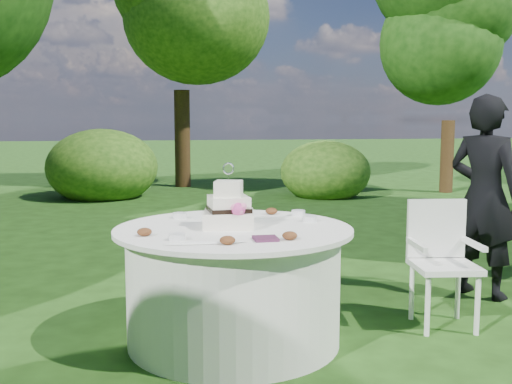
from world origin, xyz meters
The scene contains 9 objects.
ground centered at (0.00, 0.00, 0.00)m, with size 80.00×80.00×0.00m, color #1A370F.
napkins centered at (0.12, -0.45, 0.78)m, with size 0.14×0.14×0.02m, color #4A1F3C.
feather_plume centered at (-0.23, -0.49, 0.78)m, with size 0.48×0.07×0.01m, color white.
guest centered at (2.19, 0.65, 0.84)m, with size 0.61×0.40×1.68m, color black.
table centered at (0.00, 0.00, 0.39)m, with size 1.56×1.56×0.77m.
cake centered at (-0.03, 0.02, 0.88)m, with size 0.37×0.37×0.43m.
chair centered at (1.52, 0.07, 0.52)m, with size 0.49×0.48×0.89m.
votives centered at (0.09, 0.14, 0.79)m, with size 1.03×0.89×0.04m.
petal_cups centered at (-0.02, -0.17, 0.79)m, with size 1.02×1.11×0.05m.
Camera 1 is at (-0.56, -3.82, 1.47)m, focal length 42.00 mm.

